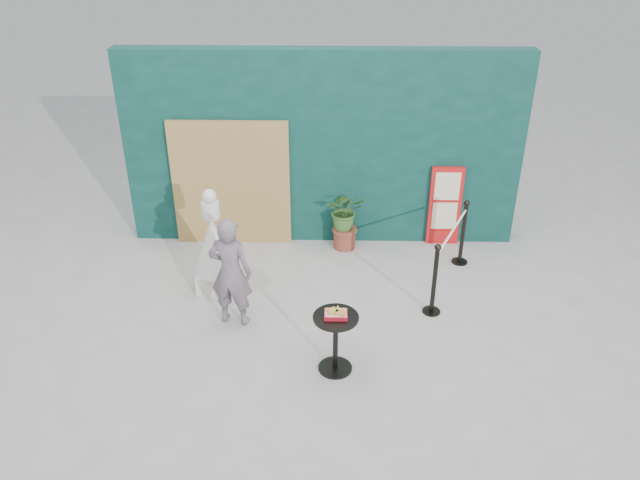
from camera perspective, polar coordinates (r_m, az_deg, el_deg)
The scene contains 10 objects.
ground at distance 7.56m, azimuth -0.20°, elevation -11.10°, with size 60.00×60.00×0.00m, color #ADAAA5.
back_wall at distance 9.55m, azimuth 0.25°, elevation 8.32°, with size 6.00×0.30×3.00m, color #0A312B.
bamboo_fence at distance 9.67m, azimuth -8.13°, elevation 5.09°, with size 1.80×0.08×2.00m, color tan.
woman at distance 7.87m, azimuth -8.17°, elevation -2.93°, with size 0.55×0.36×1.50m, color slate.
menu_board at distance 9.86m, azimuth 11.35°, elevation 3.04°, with size 0.50×0.07×1.30m.
statue at distance 8.68m, azimuth -9.65°, elevation -0.81°, with size 0.59×0.59×1.51m.
cafe_table at distance 7.16m, azimuth 1.43°, elevation -8.63°, with size 0.52×0.52×0.75m.
food_basket at distance 6.99m, azimuth 1.48°, elevation -6.74°, with size 0.26×0.19×0.11m.
planter at distance 9.59m, azimuth 2.30°, elevation 2.27°, with size 0.57×0.49×0.97m.
stanchion_barrier at distance 8.83m, azimuth 11.76°, elevation -1.40°, with size 0.84×1.54×1.03m.
Camera 1 is at (0.15, -5.78, 4.87)m, focal length 35.00 mm.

